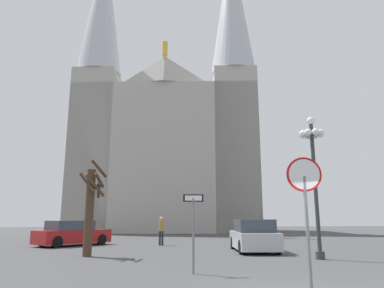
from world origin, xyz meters
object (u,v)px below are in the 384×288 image
(parked_car_near_silver, at_px, (254,236))
(parked_car_far_red, at_px, (72,234))
(one_way_arrow_sign, at_px, (193,224))
(cathedral, at_px, (167,136))
(pedestrian_walking, at_px, (161,228))
(stop_sign, at_px, (305,193))
(bare_tree, at_px, (90,207))
(street_lamp, at_px, (314,161))

(parked_car_near_silver, height_order, parked_car_far_red, parked_car_near_silver)
(parked_car_near_silver, bearing_deg, parked_car_far_red, 154.28)
(one_way_arrow_sign, distance_m, parked_car_near_silver, 7.64)
(parked_car_near_silver, bearing_deg, cathedral, 98.03)
(pedestrian_walking, bearing_deg, parked_car_far_red, 175.95)
(stop_sign, bearing_deg, parked_car_near_silver, 82.55)
(one_way_arrow_sign, height_order, parked_car_far_red, one_way_arrow_sign)
(bare_tree, bearing_deg, stop_sign, -49.31)
(cathedral, relative_size, street_lamp, 6.44)
(one_way_arrow_sign, distance_m, parked_car_far_red, 12.86)
(parked_car_far_red, bearing_deg, stop_sign, -58.16)
(one_way_arrow_sign, distance_m, street_lamp, 6.73)
(street_lamp, height_order, parked_car_far_red, street_lamp)
(pedestrian_walking, bearing_deg, bare_tree, -118.73)
(one_way_arrow_sign, relative_size, pedestrian_walking, 1.38)
(parked_car_near_silver, relative_size, parked_car_far_red, 1.01)
(one_way_arrow_sign, relative_size, parked_car_near_silver, 0.53)
(parked_car_near_silver, distance_m, parked_car_far_red, 10.81)
(street_lamp, xyz_separation_m, pedestrian_walking, (-6.17, 7.82, -2.92))
(stop_sign, height_order, street_lamp, street_lamp)
(bare_tree, xyz_separation_m, parked_car_near_silver, (7.67, 1.53, -1.36))
(cathedral, distance_m, stop_sign, 35.69)
(one_way_arrow_sign, distance_m, pedestrian_walking, 11.00)
(street_lamp, bearing_deg, parked_car_near_silver, 115.90)
(one_way_arrow_sign, bearing_deg, street_lamp, 30.13)
(cathedral, relative_size, stop_sign, 12.14)
(parked_car_far_red, bearing_deg, parked_car_near_silver, -25.72)
(pedestrian_walking, bearing_deg, parked_car_near_silver, -44.02)
(pedestrian_walking, bearing_deg, street_lamp, -51.74)
(parked_car_far_red, height_order, pedestrian_walking, pedestrian_walking)
(street_lamp, relative_size, pedestrian_walking, 3.49)
(stop_sign, distance_m, one_way_arrow_sign, 3.58)
(parked_car_near_silver, height_order, pedestrian_walking, pedestrian_walking)
(stop_sign, bearing_deg, street_lamp, 62.58)
(stop_sign, distance_m, parked_car_near_silver, 9.28)
(stop_sign, height_order, one_way_arrow_sign, stop_sign)
(stop_sign, relative_size, one_way_arrow_sign, 1.34)
(one_way_arrow_sign, xyz_separation_m, street_lamp, (5.41, 3.14, 2.49))
(stop_sign, xyz_separation_m, parked_car_far_red, (-8.55, 13.77, -1.53))
(cathedral, distance_m, one_way_arrow_sign, 33.50)
(stop_sign, xyz_separation_m, bare_tree, (-6.49, 7.54, -0.14))
(stop_sign, distance_m, pedestrian_walking, 13.84)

